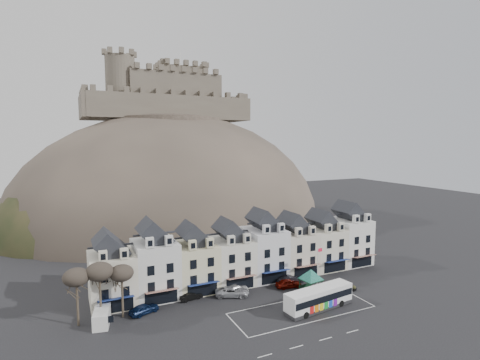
% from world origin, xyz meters
% --- Properties ---
extents(ground, '(300.00, 300.00, 0.00)m').
position_xyz_m(ground, '(0.00, 0.00, 0.00)').
color(ground, black).
rests_on(ground, ground).
extents(coach_bay_markings, '(22.00, 7.50, 0.01)m').
position_xyz_m(coach_bay_markings, '(2.00, 1.25, 0.00)').
color(coach_bay_markings, silver).
rests_on(coach_bay_markings, ground).
extents(townhouse_terrace, '(54.40, 9.35, 11.80)m').
position_xyz_m(townhouse_terrace, '(0.15, 15.97, 5.30)').
color(townhouse_terrace, silver).
rests_on(townhouse_terrace, ground).
extents(castle_hill, '(100.00, 76.00, 68.00)m').
position_xyz_m(castle_hill, '(1.25, 68.95, 0.11)').
color(castle_hill, '#3C352F').
rests_on(castle_hill, ground).
extents(castle, '(50.20, 22.20, 22.00)m').
position_xyz_m(castle, '(0.51, 75.93, 40.19)').
color(castle, brown).
rests_on(castle, ground).
extents(tree_left_far, '(3.61, 3.61, 8.24)m').
position_xyz_m(tree_left_far, '(-29.00, 10.50, 6.90)').
color(tree_left_far, '#3C3226').
rests_on(tree_left_far, ground).
extents(tree_left_mid, '(3.78, 3.78, 8.64)m').
position_xyz_m(tree_left_mid, '(-26.00, 10.50, 7.24)').
color(tree_left_mid, '#3C3226').
rests_on(tree_left_mid, ground).
extents(tree_left_near, '(3.43, 3.43, 7.84)m').
position_xyz_m(tree_left_near, '(-23.00, 10.50, 6.55)').
color(tree_left_near, '#3C3226').
rests_on(tree_left_near, ground).
extents(bus, '(12.03, 4.20, 3.33)m').
position_xyz_m(bus, '(4.52, 0.49, 1.84)').
color(bus, '#262628').
rests_on(bus, ground).
extents(bus_shelter, '(6.34, 6.34, 4.06)m').
position_xyz_m(bus_shelter, '(7.09, 6.14, 3.15)').
color(bus_shelter, '#11331D').
rests_on(bus_shelter, ground).
extents(red_buoy, '(1.77, 1.77, 2.17)m').
position_xyz_m(red_buoy, '(10.00, 3.82, 1.11)').
color(red_buoy, black).
rests_on(red_buoy, ground).
extents(flagpole, '(1.03, 0.14, 7.09)m').
position_xyz_m(flagpole, '(9.72, 7.77, 4.05)').
color(flagpole, silver).
rests_on(flagpole, ground).
extents(white_van, '(2.90, 5.00, 2.15)m').
position_xyz_m(white_van, '(-26.00, 9.50, 1.08)').
color(white_van, white).
rests_on(white_van, ground).
extents(planter_west, '(1.07, 0.74, 0.97)m').
position_xyz_m(planter_west, '(12.00, 6.82, 0.47)').
color(planter_west, black).
rests_on(planter_west, ground).
extents(planter_east, '(1.03, 0.75, 0.93)m').
position_xyz_m(planter_east, '(14.26, 3.58, 0.45)').
color(planter_east, black).
rests_on(planter_east, ground).
extents(car_navy, '(4.85, 3.32, 1.53)m').
position_xyz_m(car_navy, '(-20.00, 10.23, 0.77)').
color(car_navy, '#0B193A').
rests_on(car_navy, ground).
extents(car_black, '(3.97, 1.96, 1.25)m').
position_xyz_m(car_black, '(-12.20, 12.00, 0.63)').
color(car_black, black).
rests_on(car_black, ground).
extents(car_silver, '(6.08, 4.56, 1.56)m').
position_xyz_m(car_silver, '(-5.60, 10.41, 0.78)').
color(car_silver, '#A1A2A8').
rests_on(car_silver, ground).
extents(car_white, '(4.91, 2.83, 1.34)m').
position_xyz_m(car_white, '(-4.40, 11.39, 0.67)').
color(car_white, silver).
rests_on(car_white, ground).
extents(car_maroon, '(4.78, 2.51, 1.55)m').
position_xyz_m(car_maroon, '(4.80, 9.50, 0.78)').
color(car_maroon, '#5E0C05').
rests_on(car_maroon, ground).
extents(car_charcoal, '(4.67, 1.73, 1.53)m').
position_xyz_m(car_charcoal, '(6.00, 10.80, 0.76)').
color(car_charcoal, black).
rests_on(car_charcoal, ground).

